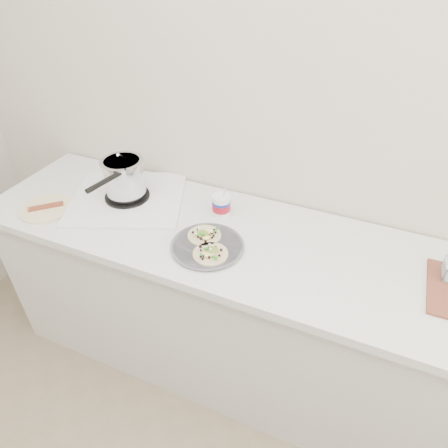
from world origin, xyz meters
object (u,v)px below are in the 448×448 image
at_px(stove, 126,185).
at_px(bacon_plate, 46,208).
at_px(taco_plate, 207,244).
at_px(tub, 222,203).

relative_size(stove, bacon_plate, 2.76).
distance_m(taco_plate, bacon_plate, 0.80).
relative_size(stove, taco_plate, 2.19).
xyz_separation_m(stove, bacon_plate, (-0.30, -0.22, -0.08)).
relative_size(taco_plate, tub, 1.58).
height_order(tub, bacon_plate, tub).
relative_size(stove, tub, 3.48).
distance_m(tub, bacon_plate, 0.81).
relative_size(taco_plate, bacon_plate, 1.26).
distance_m(stove, bacon_plate, 0.38).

